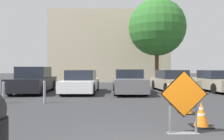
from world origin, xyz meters
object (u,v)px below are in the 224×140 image
object	(u,v)px
traffic_cone_fourth	(172,92)
traffic_cone_nearest	(201,115)
traffic_cone_second	(187,104)
parked_car_third	(128,82)
road_closed_sign	(184,100)
parked_car_second	(81,82)
traffic_cone_fifth	(168,88)
traffic_cone_third	(180,97)
bollard_nearest	(45,91)
parked_car_nearest	(34,81)
bollard_second	(4,92)
parked_car_fifth	(216,81)
parked_car_fourth	(172,81)

from	to	relation	value
traffic_cone_fourth	traffic_cone_nearest	bearing A→B (deg)	-97.59
traffic_cone_second	parked_car_third	xyz separation A→B (m)	(-1.37, 6.06, 0.36)
road_closed_sign	parked_car_second	distance (m)	8.97
traffic_cone_fifth	traffic_cone_third	bearing A→B (deg)	-97.34
traffic_cone_second	parked_car_second	world-z (taller)	parked_car_second
bollard_nearest	parked_car_third	bearing A→B (deg)	44.97
parked_car_nearest	traffic_cone_third	bearing A→B (deg)	145.28
traffic_cone_fourth	bollard_second	xyz separation A→B (m)	(-7.38, -0.84, 0.12)
parked_car_nearest	bollard_second	xyz separation A→B (m)	(0.11, -4.02, -0.23)
traffic_cone_third	parked_car_fifth	xyz separation A→B (m)	(4.12, 5.34, 0.28)
parked_car_fourth	parked_car_fifth	bearing A→B (deg)	176.23
traffic_cone_second	parked_car_fifth	world-z (taller)	parked_car_fifth
bollard_nearest	bollard_second	xyz separation A→B (m)	(-1.72, 0.00, -0.02)
road_closed_sign	bollard_second	distance (m)	7.53
road_closed_sign	bollard_second	world-z (taller)	road_closed_sign
bollard_nearest	bollard_second	world-z (taller)	bollard_nearest
parked_car_nearest	parked_car_second	xyz separation A→B (m)	(2.87, -0.08, -0.08)
traffic_cone_second	traffic_cone_fifth	world-z (taller)	traffic_cone_fifth
traffic_cone_second	parked_car_second	xyz separation A→B (m)	(-4.23, 6.08, 0.33)
traffic_cone_nearest	parked_car_nearest	xyz separation A→B (m)	(-6.88, 7.78, 0.41)
parked_car_second	parked_car_fifth	bearing A→B (deg)	-173.38
traffic_cone_fifth	parked_car_fourth	world-z (taller)	parked_car_fourth
parked_car_nearest	parked_car_fifth	size ratio (longest dim) A/B	1.02
traffic_cone_third	traffic_cone_fourth	world-z (taller)	traffic_cone_fourth
traffic_cone_second	bollard_second	bearing A→B (deg)	162.93
traffic_cone_nearest	traffic_cone_fourth	xyz separation A→B (m)	(0.61, 4.60, 0.06)
bollard_nearest	traffic_cone_second	bearing A→B (deg)	-22.14
parked_car_nearest	bollard_nearest	bearing A→B (deg)	112.41
bollard_second	parked_car_third	bearing A→B (deg)	34.78
parked_car_second	bollard_nearest	world-z (taller)	parked_car_second
road_closed_sign	traffic_cone_fifth	world-z (taller)	road_closed_sign
traffic_cone_fifth	parked_car_second	world-z (taller)	parked_car_second
traffic_cone_nearest	parked_car_fifth	bearing A→B (deg)	61.34
parked_car_third	bollard_second	xyz separation A→B (m)	(-5.63, -3.91, -0.17)
traffic_cone_fourth	bollard_nearest	xyz separation A→B (m)	(-5.67, -0.84, 0.14)
traffic_cone_fourth	parked_car_third	bearing A→B (deg)	119.73
parked_car_third	parked_car_fifth	size ratio (longest dim) A/B	1.10
traffic_cone_third	parked_car_third	distance (m)	4.90
parked_car_fifth	bollard_second	distance (m)	12.27
traffic_cone_third	bollard_nearest	xyz separation A→B (m)	(-5.52, 0.71, 0.16)
parked_car_third	parked_car_fourth	world-z (taller)	parked_car_third
parked_car_fourth	bollard_second	world-z (taller)	parked_car_fourth
traffic_cone_third	parked_car_fifth	size ratio (longest dim) A/B	0.16
parked_car_nearest	bollard_second	bearing A→B (deg)	89.51
traffic_cone_second	parked_car_second	size ratio (longest dim) A/B	0.14
traffic_cone_second	parked_car_fifth	distance (m)	8.07
parked_car_third	bollard_second	world-z (taller)	parked_car_third
traffic_cone_nearest	parked_car_fourth	bearing A→B (deg)	78.40
traffic_cone_fourth	parked_car_nearest	world-z (taller)	parked_car_nearest
road_closed_sign	bollard_nearest	size ratio (longest dim) A/B	1.51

